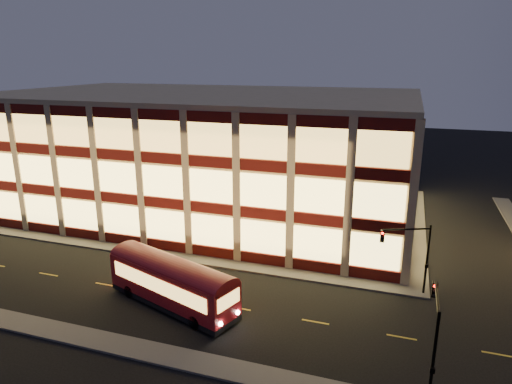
% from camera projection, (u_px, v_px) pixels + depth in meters
% --- Properties ---
extents(ground, '(200.00, 200.00, 0.00)m').
position_uv_depth(ground, '(162.00, 259.00, 43.46)').
color(ground, black).
rests_on(ground, ground).
extents(sidewalk_office_south, '(54.00, 2.00, 0.15)m').
position_uv_depth(sidewalk_office_south, '(141.00, 251.00, 45.27)').
color(sidewalk_office_south, '#514F4C').
rests_on(sidewalk_office_south, ground).
extents(sidewalk_office_east, '(2.00, 30.00, 0.15)m').
position_uv_depth(sidewalk_office_east, '(416.00, 226.00, 51.92)').
color(sidewalk_office_east, '#514F4C').
rests_on(sidewalk_office_east, ground).
extents(sidewalk_near, '(100.00, 2.00, 0.15)m').
position_uv_depth(sidewalk_near, '(68.00, 334.00, 31.61)').
color(sidewalk_near, '#514F4C').
rests_on(sidewalk_near, ground).
extents(office_building, '(50.45, 30.45, 14.50)m').
position_uv_depth(office_building, '(206.00, 150.00, 57.72)').
color(office_building, tan).
rests_on(office_building, ground).
extents(traffic_signal_far, '(3.79, 1.87, 6.00)m').
position_uv_depth(traffic_signal_far, '(411.00, 248.00, 35.77)').
color(traffic_signal_far, black).
rests_on(traffic_signal_far, ground).
extents(traffic_signal_near, '(0.32, 4.45, 6.00)m').
position_uv_depth(traffic_signal_near, '(434.00, 328.00, 25.11)').
color(traffic_signal_near, black).
rests_on(traffic_signal_near, ground).
extents(trolley_bus, '(11.73, 6.43, 3.87)m').
position_uv_depth(trolley_bus, '(172.00, 280.00, 34.81)').
color(trolley_bus, maroon).
rests_on(trolley_bus, ground).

